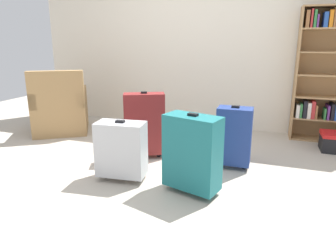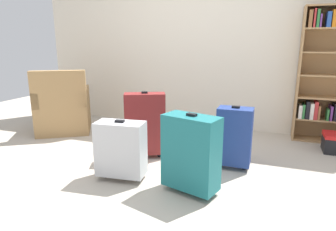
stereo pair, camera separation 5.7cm
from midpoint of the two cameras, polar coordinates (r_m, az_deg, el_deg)
name	(u,v)px [view 2 (the right image)]	position (r m, az deg, el deg)	size (l,w,h in m)	color
ground_plane	(145,178)	(2.85, -3.97, -12.06)	(8.97, 8.97, 0.00)	#B2A899
back_wall	(200,39)	(4.47, 6.54, 14.50)	(5.12, 0.10, 2.60)	beige
bookshelf	(334,75)	(4.24, 29.96, 6.90)	(0.86, 0.28, 1.69)	#A87F51
armchair	(63,110)	(4.44, -19.33, 1.02)	(0.96, 0.96, 0.90)	#9E7A4C
mug	(99,131)	(4.23, -12.87, -2.91)	(0.12, 0.08, 0.10)	white
suitcase_teal	(191,152)	(2.47, 5.15, -7.17)	(0.51, 0.35, 0.70)	#19666B
suitcase_silver	(121,149)	(2.75, -8.57, -6.39)	(0.47, 0.27, 0.57)	#B7BABF
suitcase_dark_red	(145,124)	(3.23, -3.97, -1.61)	(0.47, 0.35, 0.74)	maroon
suitcase_navy_blue	(234,136)	(3.03, 13.28, -3.95)	(0.34, 0.21, 0.65)	navy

